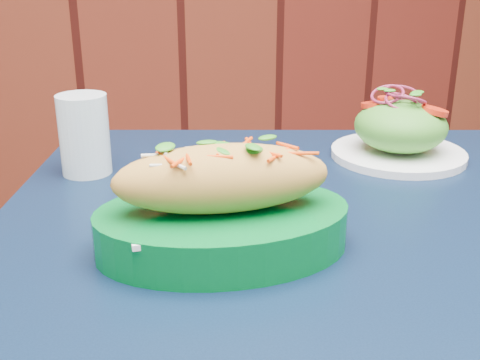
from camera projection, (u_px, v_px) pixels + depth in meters
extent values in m
cube|color=black|center=(318.00, 232.00, 0.73)|extent=(0.95, 0.95, 0.03)
cylinder|color=black|center=(120.00, 332.00, 1.18)|extent=(0.04, 0.04, 0.72)
cylinder|color=black|center=(457.00, 332.00, 1.17)|extent=(0.04, 0.04, 0.72)
cube|color=white|center=(223.00, 212.00, 0.64)|extent=(0.22, 0.13, 0.01)
ellipsoid|color=gold|center=(222.00, 178.00, 0.63)|extent=(0.23, 0.09, 0.07)
cylinder|color=white|center=(398.00, 154.00, 0.95)|extent=(0.21, 0.21, 0.01)
ellipsoid|color=#4C992D|center=(401.00, 126.00, 0.94)|extent=(0.14, 0.14, 0.08)
cylinder|color=red|center=(435.00, 108.00, 0.91)|extent=(0.04, 0.04, 0.01)
cylinder|color=red|center=(375.00, 101.00, 0.94)|extent=(0.04, 0.04, 0.01)
cylinder|color=red|center=(390.00, 98.00, 0.96)|extent=(0.04, 0.04, 0.01)
torus|color=maroon|center=(403.00, 98.00, 0.92)|extent=(0.05, 0.05, 0.00)
torus|color=maroon|center=(404.00, 96.00, 0.92)|extent=(0.05, 0.05, 0.00)
torus|color=maroon|center=(404.00, 93.00, 0.92)|extent=(0.05, 0.05, 0.00)
torus|color=maroon|center=(404.00, 90.00, 0.92)|extent=(0.05, 0.05, 0.00)
cylinder|color=silver|center=(84.00, 135.00, 0.87)|extent=(0.07, 0.07, 0.12)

